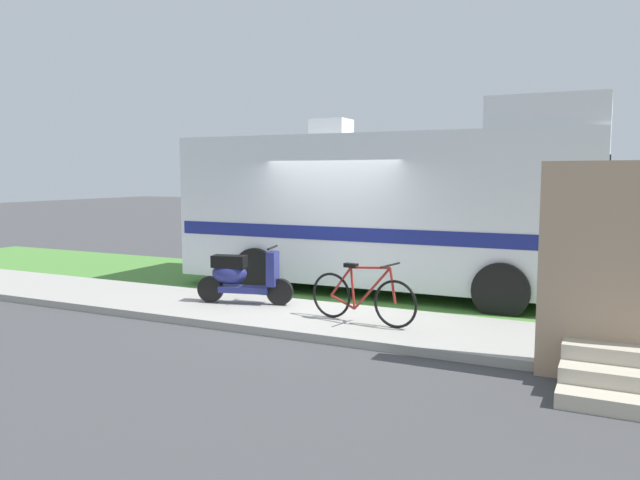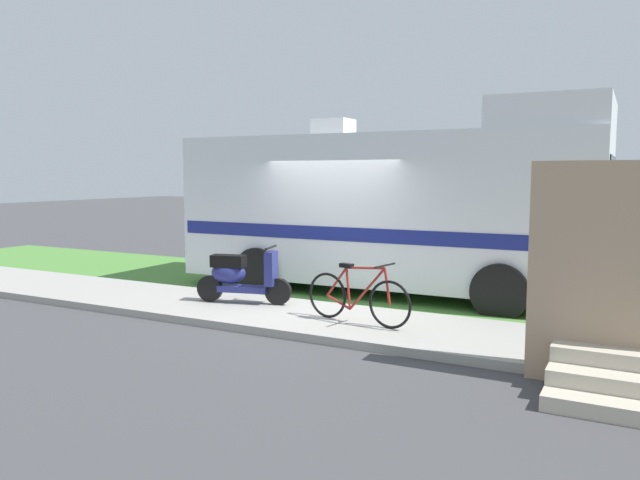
# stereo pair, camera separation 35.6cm
# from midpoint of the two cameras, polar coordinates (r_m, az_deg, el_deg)

# --- Properties ---
(ground_plane) EXTENTS (80.00, 80.00, 0.00)m
(ground_plane) POSITION_cam_midpoint_polar(r_m,az_deg,el_deg) (10.67, 1.41, -6.11)
(ground_plane) COLOR #424244
(sidewalk) EXTENTS (24.00, 2.00, 0.12)m
(sidewalk) POSITION_cam_midpoint_polar(r_m,az_deg,el_deg) (9.62, -1.81, -7.09)
(sidewalk) COLOR #9E9B93
(sidewalk) RESTS_ON ground
(grass_strip) EXTENTS (24.00, 3.40, 0.08)m
(grass_strip) POSITION_cam_midpoint_polar(r_m,az_deg,el_deg) (12.00, 4.62, -4.56)
(grass_strip) COLOR #4C8438
(grass_strip) RESTS_ON ground
(motorhome_rv) EXTENTS (7.62, 2.82, 3.46)m
(motorhome_rv) POSITION_cam_midpoint_polar(r_m,az_deg,el_deg) (11.60, 7.69, 3.02)
(motorhome_rv) COLOR silver
(motorhome_rv) RESTS_ON ground
(scooter) EXTENTS (1.62, 0.65, 0.97)m
(scooter) POSITION_cam_midpoint_polar(r_m,az_deg,el_deg) (10.30, -6.46, -3.32)
(scooter) COLOR black
(scooter) RESTS_ON ground
(bicycle) EXTENTS (1.75, 0.52, 0.89)m
(bicycle) POSITION_cam_midpoint_polar(r_m,az_deg,el_deg) (8.90, 4.64, -5.28)
(bicycle) COLOR black
(bicycle) RESTS_ON ground
(pickup_truck_near) EXTENTS (5.50, 2.49, 1.84)m
(pickup_truck_near) POSITION_cam_midpoint_polar(r_m,az_deg,el_deg) (15.48, 27.79, 0.65)
(pickup_truck_near) COLOR maroon
(pickup_truck_near) RESTS_ON ground
(porch_steps) EXTENTS (2.00, 1.26, 2.40)m
(porch_steps) POSITION_cam_midpoint_polar(r_m,az_deg,el_deg) (7.16, 27.99, -4.98)
(porch_steps) COLOR #BCB29E
(porch_steps) RESTS_ON ground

